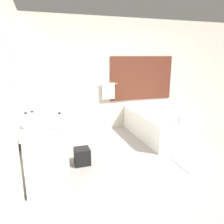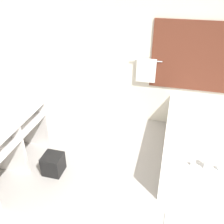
% 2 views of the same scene
% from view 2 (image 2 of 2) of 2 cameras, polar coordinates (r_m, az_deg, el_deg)
% --- Properties ---
extents(ground_plane, '(16.00, 16.00, 0.00)m').
position_cam_2_polar(ground_plane, '(3.07, 6.50, -24.07)').
color(ground_plane, '#A8A39E').
rests_on(ground_plane, ground).
extents(wall_back_with_blinds, '(7.40, 0.13, 2.70)m').
position_cam_2_polar(wall_back_with_blinds, '(4.17, 12.80, 13.88)').
color(wall_back_with_blinds, silver).
rests_on(wall_back_with_blinds, ground_plane).
extents(vanity_counter, '(0.61, 1.31, 0.85)m').
position_cam_2_polar(vanity_counter, '(3.53, -23.45, -4.49)').
color(vanity_counter, white).
rests_on(vanity_counter, ground_plane).
extents(bathtub, '(0.94, 1.81, 0.68)m').
position_cam_2_polar(bathtub, '(3.80, 19.12, -6.52)').
color(bathtub, white).
rests_on(bathtub, ground_plane).
extents(waste_bin, '(0.26, 0.26, 0.28)m').
position_cam_2_polar(waste_bin, '(3.58, -13.29, -11.45)').
color(waste_bin, black).
rests_on(waste_bin, ground_plane).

